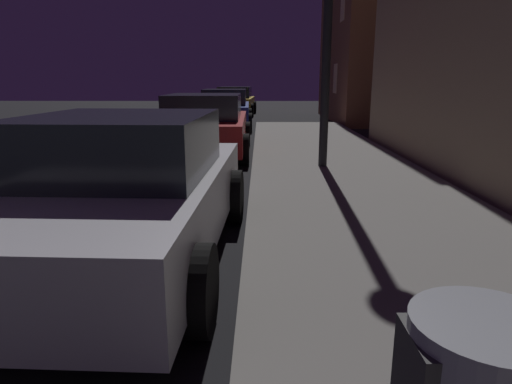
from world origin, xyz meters
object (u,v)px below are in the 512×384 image
Objects in this scene: car_red at (205,125)px; car_yellow_cab at (235,101)px; car_silver at (124,192)px; car_blue at (225,109)px.

car_yellow_cab is at bearing 90.00° from car_red.
car_silver is 12.58m from car_blue.
car_yellow_cab is (-0.00, 12.61, -0.00)m from car_red.
car_red is 1.01× the size of car_blue.
car_silver is 19.09m from car_yellow_cab.
car_silver is 0.94× the size of car_blue.
car_blue is at bearing 90.00° from car_silver.
car_silver and car_red have the same top height.
car_silver is at bearing -90.00° from car_yellow_cab.
car_silver and car_blue have the same top height.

